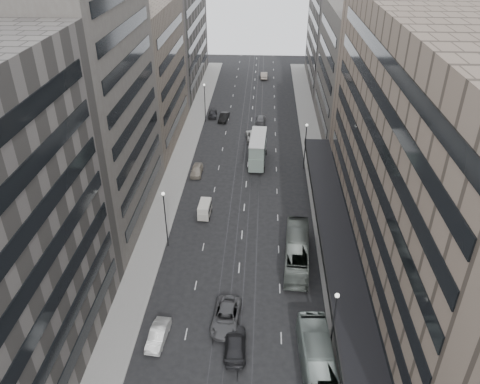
% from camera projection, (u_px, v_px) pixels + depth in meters
% --- Properties ---
extents(ground, '(220.00, 220.00, 0.00)m').
position_uv_depth(ground, '(235.00, 315.00, 51.53)').
color(ground, black).
rests_on(ground, ground).
extents(sidewalk_right, '(4.00, 125.00, 0.15)m').
position_uv_depth(sidewalk_right, '(316.00, 162.00, 83.09)').
color(sidewalk_right, gray).
rests_on(sidewalk_right, ground).
extents(sidewalk_left, '(4.00, 125.00, 0.15)m').
position_uv_depth(sidewalk_left, '(182.00, 159.00, 84.18)').
color(sidewalk_left, gray).
rests_on(sidewalk_left, ground).
extents(department_store, '(19.20, 60.00, 30.00)m').
position_uv_depth(department_store, '(440.00, 166.00, 49.74)').
color(department_store, '#776657').
rests_on(department_store, ground).
extents(building_right_mid, '(15.00, 28.00, 24.00)m').
position_uv_depth(building_right_mid, '(364.00, 73.00, 88.96)').
color(building_right_mid, '#4F4944').
rests_on(building_right_mid, ground).
extents(building_right_far, '(15.00, 32.00, 28.00)m').
position_uv_depth(building_right_far, '(344.00, 28.00, 113.65)').
color(building_right_far, '#625D58').
rests_on(building_right_far, ground).
extents(building_left_b, '(15.00, 26.00, 34.00)m').
position_uv_depth(building_left_b, '(77.00, 104.00, 60.08)').
color(building_left_b, '#4F4944').
rests_on(building_left_b, ground).
extents(building_left_c, '(15.00, 28.00, 25.00)m').
position_uv_depth(building_left_c, '(133.00, 76.00, 85.53)').
color(building_left_c, '#6A5D52').
rests_on(building_left_c, ground).
extents(building_left_d, '(15.00, 38.00, 28.00)m').
position_uv_depth(building_left_d, '(167.00, 29.00, 113.04)').
color(building_left_d, '#625D58').
rests_on(building_left_d, ground).
extents(lamp_right_near, '(0.44, 0.44, 8.32)m').
position_uv_depth(lamp_right_near, '(334.00, 318.00, 44.13)').
color(lamp_right_near, '#262628').
rests_on(lamp_right_near, ground).
extents(lamp_right_far, '(0.44, 0.44, 8.32)m').
position_uv_depth(lamp_right_far, '(306.00, 141.00, 78.42)').
color(lamp_right_far, '#262628').
rests_on(lamp_right_far, ground).
extents(lamp_left_near, '(0.44, 0.44, 8.32)m').
position_uv_depth(lamp_left_near, '(165.00, 213.00, 59.59)').
color(lamp_left_near, '#262628').
rests_on(lamp_left_near, ground).
extents(lamp_left_far, '(0.44, 0.44, 8.32)m').
position_uv_depth(lamp_left_far, '(205.00, 98.00, 96.45)').
color(lamp_left_far, '#262628').
rests_on(lamp_left_far, ground).
extents(bus_near, '(3.47, 12.22, 3.37)m').
position_uv_depth(bus_near, '(319.00, 367.00, 43.59)').
color(bus_near, gray).
rests_on(bus_near, ground).
extents(bus_far, '(3.59, 12.18, 3.35)m').
position_uv_depth(bus_far, '(297.00, 251.00, 58.58)').
color(bus_far, gray).
rests_on(bus_far, ground).
extents(double_decker, '(3.20, 9.37, 5.07)m').
position_uv_depth(double_decker, '(258.00, 149.00, 81.50)').
color(double_decker, gray).
rests_on(double_decker, ground).
extents(panel_van, '(1.87, 3.60, 2.23)m').
position_uv_depth(panel_van, '(205.00, 209.00, 67.73)').
color(panel_van, beige).
rests_on(panel_van, ground).
extents(sedan_1, '(2.02, 4.71, 1.51)m').
position_uv_depth(sedan_1, '(158.00, 335.00, 48.14)').
color(sedan_1, silver).
rests_on(sedan_1, ground).
extents(sedan_2, '(3.24, 6.29, 1.70)m').
position_uv_depth(sedan_2, '(226.00, 317.00, 50.16)').
color(sedan_2, '#505052').
rests_on(sedan_2, ground).
extents(sedan_3, '(2.43, 5.60, 1.61)m').
position_uv_depth(sedan_3, '(235.00, 344.00, 47.03)').
color(sedan_3, black).
rests_on(sedan_3, ground).
extents(sedan_4, '(1.91, 4.60, 1.56)m').
position_uv_depth(sedan_4, '(197.00, 170.00, 78.90)').
color(sedan_4, '#A89D8C').
rests_on(sedan_4, ground).
extents(sedan_5, '(2.21, 4.97, 1.58)m').
position_uv_depth(sedan_5, '(224.00, 117.00, 99.42)').
color(sedan_5, black).
rests_on(sedan_5, ground).
extents(sedan_6, '(3.27, 6.00, 1.60)m').
position_uv_depth(sedan_6, '(253.00, 136.00, 91.15)').
color(sedan_6, silver).
rests_on(sedan_6, ground).
extents(sedan_7, '(2.22, 5.11, 1.46)m').
position_uv_depth(sedan_7, '(260.00, 119.00, 98.53)').
color(sedan_7, '#5D5D5F').
rests_on(sedan_7, ground).
extents(sedan_8, '(2.01, 4.49, 1.50)m').
position_uv_depth(sedan_8, '(213.00, 113.00, 101.33)').
color(sedan_8, '#242426').
rests_on(sedan_8, ground).
extents(sedan_9, '(1.81, 5.12, 1.68)m').
position_uv_depth(sedan_9, '(264.00, 75.00, 124.94)').
color(sedan_9, '#A39687').
rests_on(sedan_9, ground).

